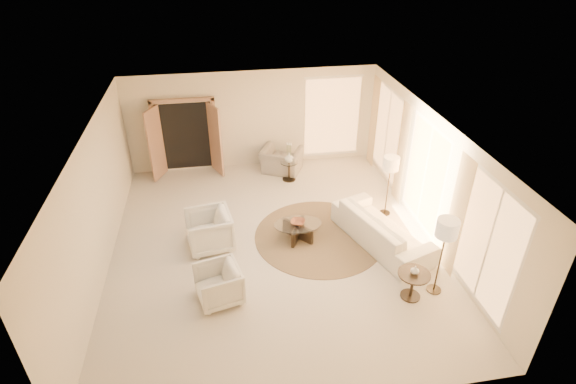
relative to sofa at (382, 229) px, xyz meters
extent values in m
cube|color=beige|center=(-2.39, 0.31, -0.38)|extent=(7.00, 8.00, 0.02)
cube|color=white|center=(-2.39, 0.31, 2.43)|extent=(7.00, 8.00, 0.02)
cube|color=beige|center=(-2.39, 4.31, 1.03)|extent=(7.00, 0.04, 2.80)
cube|color=beige|center=(-2.39, -3.69, 1.03)|extent=(7.00, 0.04, 2.80)
cube|color=beige|center=(-5.89, 0.31, 1.03)|extent=(0.04, 8.00, 2.80)
cube|color=beige|center=(1.11, 0.31, 1.03)|extent=(0.04, 8.00, 2.80)
cube|color=tan|center=(-4.29, 4.20, 0.71)|extent=(1.80, 0.12, 2.16)
cube|color=tan|center=(-5.09, 3.93, 0.66)|extent=(0.35, 0.66, 2.00)
cube|color=tan|center=(-3.49, 3.93, 0.66)|extent=(0.35, 0.66, 2.00)
cylinder|color=#443421|center=(-1.31, 0.44, -0.37)|extent=(3.89, 3.89, 0.01)
imported|color=white|center=(0.00, 0.00, 0.00)|extent=(1.78, 2.74, 0.75)
imported|color=white|center=(-3.77, 0.48, 0.10)|extent=(1.00, 1.05, 0.96)
imported|color=white|center=(-3.63, -1.20, 0.03)|extent=(0.90, 0.94, 0.81)
imported|color=gray|center=(-1.68, 3.71, 0.10)|extent=(1.28, 1.11, 0.94)
cube|color=black|center=(-1.81, 0.46, -0.19)|extent=(0.61, 0.64, 0.36)
cube|color=black|center=(-1.81, 0.46, -0.19)|extent=(0.43, 0.76, 0.36)
cylinder|color=white|center=(-1.81, 0.46, 0.01)|extent=(1.23, 1.23, 0.02)
cylinder|color=black|center=(-0.01, -1.73, -0.36)|extent=(0.38, 0.38, 0.03)
cylinder|color=black|center=(-0.01, -1.73, -0.09)|extent=(0.06, 0.06, 0.54)
cylinder|color=black|center=(-0.01, -1.73, 0.19)|extent=(0.61, 0.61, 0.03)
cylinder|color=#2F271C|center=(-1.54, 3.19, -0.36)|extent=(0.37, 0.37, 0.03)
cylinder|color=#2F271C|center=(-1.54, 3.19, -0.10)|extent=(0.06, 0.06, 0.52)
cylinder|color=white|center=(-1.54, 3.19, 0.17)|extent=(0.48, 0.48, 0.03)
cylinder|color=#2F271C|center=(0.51, 1.11, -0.36)|extent=(0.26, 0.26, 0.03)
cylinder|color=#2F271C|center=(0.51, 1.11, 0.28)|extent=(0.03, 0.03, 1.32)
cylinder|color=beige|center=(0.51, 1.11, 1.02)|extent=(0.38, 0.38, 0.32)
cylinder|color=#2F271C|center=(0.51, -1.65, -0.36)|extent=(0.28, 0.28, 0.03)
cylinder|color=#2F271C|center=(0.51, -1.65, 0.33)|extent=(0.03, 0.03, 1.41)
cylinder|color=beige|center=(0.51, -1.65, 1.11)|extent=(0.40, 0.40, 0.34)
imported|color=brown|center=(-1.81, 0.46, 0.06)|extent=(0.42, 0.42, 0.08)
imported|color=silver|center=(-0.01, -1.73, 0.28)|extent=(0.22, 0.22, 0.17)
imported|color=silver|center=(-1.54, 3.19, 0.31)|extent=(0.29, 0.29, 0.27)
camera|label=1|loc=(-3.39, -7.64, 5.80)|focal=28.00mm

